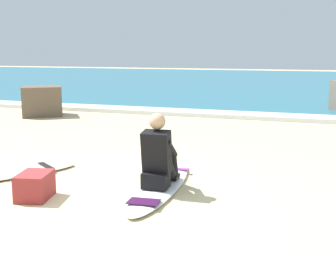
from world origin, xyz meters
name	(u,v)px	position (x,y,z in m)	size (l,w,h in m)	color
ground_plane	(88,200)	(0.00, 0.00, 0.00)	(80.00, 80.00, 0.00)	beige
sea	(275,82)	(0.00, 21.16, 0.05)	(80.00, 28.00, 0.10)	teal
breaking_foam	(222,114)	(0.00, 7.46, 0.06)	(80.00, 0.90, 0.11)	white
surfboard_main	(161,185)	(0.65, 0.79, 0.04)	(0.75, 2.54, 0.08)	white
surfer_seated	(159,158)	(0.67, 0.64, 0.44)	(0.39, 0.72, 0.95)	black
surfboard_spare_near	(6,174)	(-1.62, 0.52, 0.04)	(1.61, 2.03, 0.08)	#EFE5C6
shoreline_rock	(42,101)	(-4.77, 5.91, 0.41)	(1.05, 0.94, 0.82)	brown
beach_bag	(35,186)	(-0.65, -0.15, 0.16)	(0.36, 0.48, 0.32)	maroon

